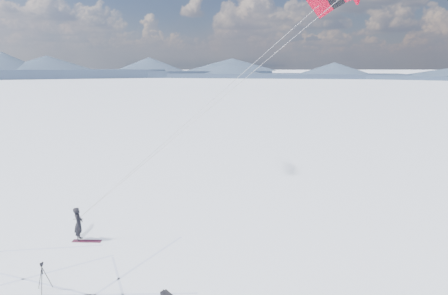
{
  "coord_description": "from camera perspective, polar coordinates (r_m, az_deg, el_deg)",
  "views": [
    {
      "loc": [
        6.55,
        -15.64,
        9.77
      ],
      "look_at": [
        7.25,
        4.79,
        5.29
      ],
      "focal_mm": 30.0,
      "sensor_mm": 36.0,
      "label": 1
    }
  ],
  "objects": [
    {
      "name": "ground",
      "position": [
        19.57,
        -22.45,
        -18.61
      ],
      "size": [
        1800.0,
        1800.0,
        0.0
      ],
      "primitive_type": "plane",
      "color": "white"
    },
    {
      "name": "horizon_hills",
      "position": [
        18.24,
        -23.25,
        -10.31
      ],
      "size": [
        704.47,
        706.88,
        8.0
      ],
      "color": "#1E2B3A",
      "rests_on": "ground"
    },
    {
      "name": "snow_tracks",
      "position": [
        19.47,
        -21.49,
        -18.69
      ],
      "size": [
        17.62,
        10.25,
        0.01
      ],
      "color": "#B0BAD9",
      "rests_on": "ground"
    },
    {
      "name": "snowkiter",
      "position": [
        23.59,
        -21.11,
        -12.98
      ],
      "size": [
        0.57,
        0.78,
        1.96
      ],
      "primitive_type": "imported",
      "rotation": [
        0.0,
        0.0,
        1.72
      ],
      "color": "black",
      "rests_on": "ground"
    },
    {
      "name": "snowboard",
      "position": [
        23.25,
        -20.17,
        -13.23
      ],
      "size": [
        1.65,
        0.43,
        0.04
      ],
      "primitive_type": "cube",
      "rotation": [
        0.0,
        0.0,
        -0.08
      ],
      "color": "maroon",
      "rests_on": "ground"
    },
    {
      "name": "tripod",
      "position": [
        19.11,
        -25.92,
        -16.77
      ],
      "size": [
        0.65,
        0.59,
        1.33
      ],
      "rotation": [
        0.0,
        0.0,
        0.62
      ],
      "color": "black",
      "rests_on": "ground"
    }
  ]
}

